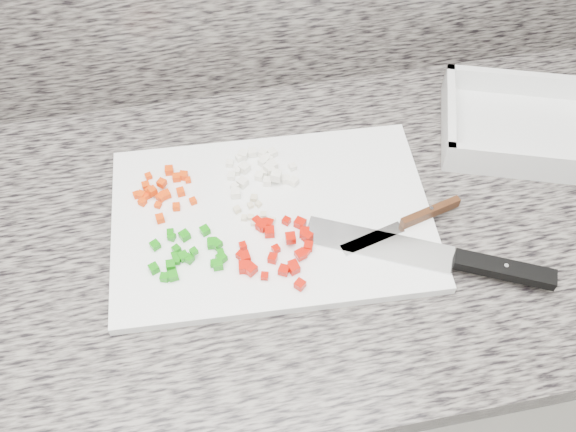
% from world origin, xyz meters
% --- Properties ---
extents(cabinet, '(3.92, 0.62, 0.86)m').
position_xyz_m(cabinet, '(0.00, 1.44, 0.43)').
color(cabinet, silver).
rests_on(cabinet, ground).
extents(countertop, '(3.96, 0.64, 0.04)m').
position_xyz_m(countertop, '(0.00, 1.44, 0.88)').
color(countertop, slate).
rests_on(countertop, cabinet).
extents(cutting_board, '(0.48, 0.34, 0.02)m').
position_xyz_m(cutting_board, '(0.11, 1.45, 0.91)').
color(cutting_board, white).
rests_on(cutting_board, countertop).
extents(carrot_pile, '(0.09, 0.10, 0.02)m').
position_xyz_m(carrot_pile, '(-0.04, 1.52, 0.92)').
color(carrot_pile, '#EB3B05').
rests_on(carrot_pile, cutting_board).
extents(onion_pile, '(0.11, 0.09, 0.02)m').
position_xyz_m(onion_pile, '(0.11, 1.53, 0.92)').
color(onion_pile, white).
rests_on(onion_pile, cutting_board).
extents(green_pepper_pile, '(0.11, 0.08, 0.02)m').
position_xyz_m(green_pepper_pile, '(-0.01, 1.40, 0.92)').
color(green_pepper_pile, '#13810B').
rests_on(green_pepper_pile, cutting_board).
extents(red_pepper_pile, '(0.11, 0.13, 0.02)m').
position_xyz_m(red_pepper_pile, '(0.11, 1.39, 0.92)').
color(red_pepper_pile, '#BD0E02').
rests_on(red_pepper_pile, cutting_board).
extents(garlic_pile, '(0.06, 0.06, 0.01)m').
position_xyz_m(garlic_pile, '(0.09, 1.46, 0.92)').
color(garlic_pile, beige).
rests_on(garlic_pile, cutting_board).
extents(chef_knife, '(0.33, 0.18, 0.02)m').
position_xyz_m(chef_knife, '(0.35, 1.32, 0.92)').
color(chef_knife, silver).
rests_on(chef_knife, cutting_board).
extents(paring_knife, '(0.19, 0.06, 0.02)m').
position_xyz_m(paring_knife, '(0.32, 1.40, 0.92)').
color(paring_knife, silver).
rests_on(paring_knife, cutting_board).
extents(tray, '(0.31, 0.27, 0.05)m').
position_xyz_m(tray, '(0.55, 1.54, 0.92)').
color(tray, white).
rests_on(tray, countertop).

